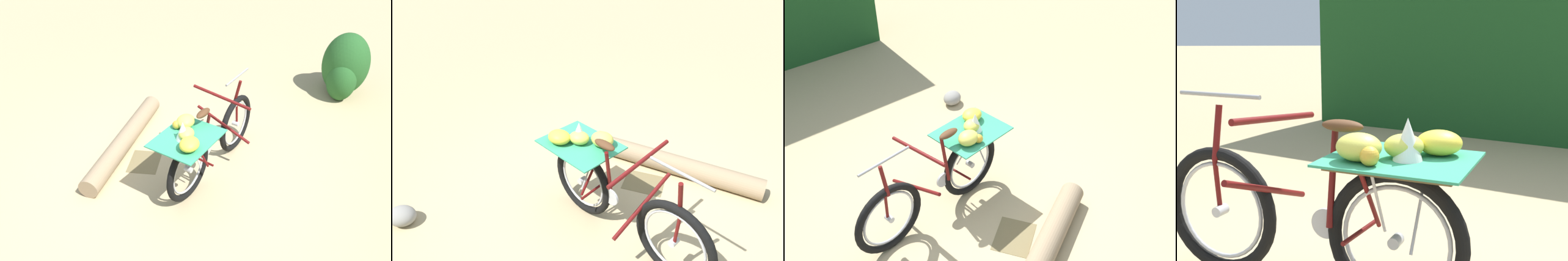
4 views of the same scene
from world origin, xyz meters
TOP-DOWN VIEW (x-y plane):
  - ground_plane at (0.00, 0.00)m, footprint 60.00×60.00m
  - bicycle at (-0.18, 0.20)m, footprint 1.73×1.05m
  - fallen_log at (-0.59, -0.90)m, footprint 1.95×0.52m
  - shrub_cluster at (-2.49, 2.12)m, footprint 1.02×0.70m
  - leaf_litter_patch at (-0.32, -0.59)m, footprint 0.44×0.36m

SIDE VIEW (x-z plane):
  - ground_plane at x=0.00m, z-range 0.00..0.00m
  - leaf_litter_patch at x=-0.32m, z-range 0.00..0.01m
  - fallen_log at x=-0.59m, z-range 0.00..0.23m
  - shrub_cluster at x=-2.49m, z-range -0.06..0.91m
  - bicycle at x=-0.18m, z-range -0.03..1.00m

